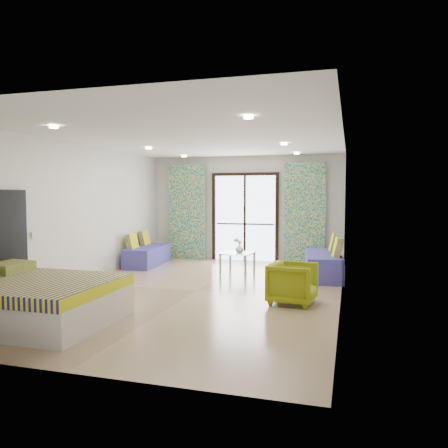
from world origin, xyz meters
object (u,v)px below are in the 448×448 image
(daybed_right, at_px, (324,264))
(bed, at_px, (33,300))
(daybed_left, at_px, (147,255))
(armchair, at_px, (293,281))
(coffee_table, at_px, (238,255))

(daybed_right, bearing_deg, bed, -136.19)
(daybed_left, xyz_separation_m, armchair, (3.89, -2.76, 0.11))
(daybed_left, bearing_deg, armchair, -39.78)
(coffee_table, bearing_deg, daybed_left, 171.91)
(bed, distance_m, daybed_right, 5.66)
(armchair, bearing_deg, daybed_left, 60.61)
(daybed_right, bearing_deg, armchair, -104.98)
(daybed_left, distance_m, daybed_right, 4.25)
(armchair, bearing_deg, daybed_right, -2.23)
(daybed_left, xyz_separation_m, coffee_table, (2.36, -0.34, 0.14))
(bed, bearing_deg, coffee_table, 68.66)
(coffee_table, bearing_deg, armchair, -57.90)
(daybed_left, height_order, coffee_table, daybed_left)
(coffee_table, bearing_deg, daybed_right, -1.67)
(bed, xyz_separation_m, daybed_left, (-0.64, 4.76, -0.05))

